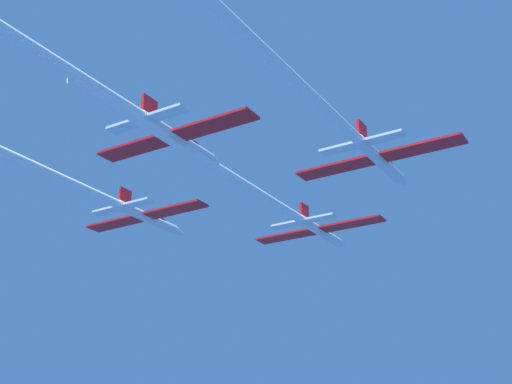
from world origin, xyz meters
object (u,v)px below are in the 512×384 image
object	(u,v)px
jet_left_wing	(87,190)
jet_right_wing	(325,108)
jet_slot	(63,67)
jet_lead	(265,197)

from	to	relation	value
jet_left_wing	jet_right_wing	distance (m)	36.47
jet_right_wing	jet_slot	bearing A→B (deg)	-131.13
jet_lead	jet_right_wing	xyz separation A→B (m)	(17.29, -16.81, 0.42)
jet_left_wing	jet_slot	bearing A→B (deg)	-49.87
jet_right_wing	jet_slot	world-z (taller)	jet_slot
jet_left_wing	jet_slot	xyz separation A→B (m)	(19.16, -22.74, 0.22)
jet_lead	jet_right_wing	bearing A→B (deg)	-44.19
jet_left_wing	jet_right_wing	world-z (taller)	jet_right_wing
jet_left_wing	jet_slot	distance (m)	29.73
jet_lead	jet_slot	world-z (taller)	jet_slot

